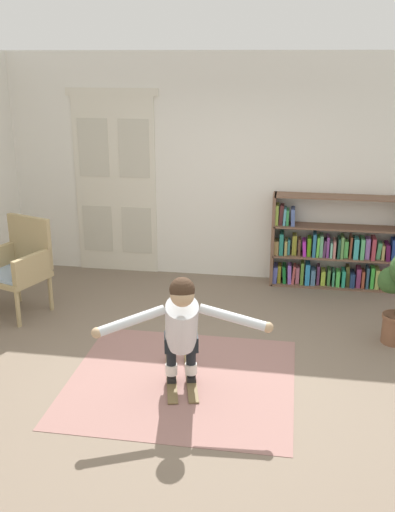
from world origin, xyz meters
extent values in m
plane|color=#736353|center=(0.00, 0.00, 0.00)|extent=(7.20, 7.20, 0.00)
cube|color=silver|center=(0.00, 2.60, 1.45)|extent=(6.00, 0.10, 2.90)
cube|color=beige|center=(-1.83, 2.54, 1.18)|extent=(0.55, 0.04, 2.35)
cube|color=beige|center=(-1.83, 2.52, 1.69)|extent=(0.41, 0.01, 0.76)
cube|color=beige|center=(-1.83, 2.52, 0.59)|extent=(0.41, 0.01, 0.64)
cube|color=beige|center=(-1.28, 2.54, 1.18)|extent=(0.55, 0.04, 2.35)
cube|color=beige|center=(-1.28, 2.52, 1.69)|extent=(0.41, 0.01, 0.76)
cube|color=beige|center=(-1.28, 2.52, 0.59)|extent=(0.41, 0.01, 0.64)
cube|color=beige|center=(-1.56, 2.54, 2.40)|extent=(1.22, 0.04, 0.10)
cube|color=#926861|center=(-0.14, -0.25, 0.00)|extent=(2.05, 1.89, 0.01)
cube|color=brown|center=(0.57, 2.39, 0.60)|extent=(0.04, 0.30, 1.19)
cube|color=brown|center=(1.40, 2.39, 0.01)|extent=(1.68, 0.30, 0.02)
cube|color=brown|center=(1.40, 2.39, 0.40)|extent=(1.68, 0.30, 0.02)
cube|color=brown|center=(1.40, 2.39, 0.79)|extent=(1.68, 0.30, 0.02)
cube|color=brown|center=(1.40, 2.39, 1.18)|extent=(1.68, 0.30, 0.02)
cube|color=#5059A7|center=(0.61, 2.40, 0.13)|extent=(0.07, 0.24, 0.22)
cube|color=olive|center=(0.67, 2.39, 0.14)|extent=(0.04, 0.16, 0.23)
cube|color=#16712C|center=(0.73, 2.41, 0.13)|extent=(0.06, 0.23, 0.23)
cube|color=#875AC0|center=(0.80, 2.37, 0.15)|extent=(0.06, 0.15, 0.26)
cube|color=#AB4A4B|center=(0.85, 2.38, 0.14)|extent=(0.05, 0.17, 0.24)
cube|color=#C46986|center=(0.90, 2.40, 0.13)|extent=(0.05, 0.14, 0.22)
cube|color=#558330|center=(0.96, 2.38, 0.17)|extent=(0.04, 0.18, 0.30)
cube|color=#2984C1|center=(1.03, 2.39, 0.16)|extent=(0.06, 0.20, 0.28)
cube|color=teal|center=(1.10, 2.40, 0.12)|extent=(0.05, 0.20, 0.20)
cube|color=#592C53|center=(1.17, 2.41, 0.15)|extent=(0.03, 0.16, 0.25)
cube|color=#97BA38|center=(1.23, 2.41, 0.11)|extent=(0.05, 0.20, 0.19)
cube|color=#43873F|center=(1.30, 2.41, 0.13)|extent=(0.04, 0.19, 0.21)
cube|color=#3C986B|center=(1.36, 2.41, 0.12)|extent=(0.03, 0.21, 0.19)
cube|color=#4DC44F|center=(1.41, 2.38, 0.12)|extent=(0.05, 0.17, 0.20)
cube|color=teal|center=(1.48, 2.39, 0.13)|extent=(0.04, 0.22, 0.21)
cube|color=#505223|center=(1.54, 2.41, 0.15)|extent=(0.06, 0.15, 0.27)
cube|color=navy|center=(1.60, 2.40, 0.11)|extent=(0.06, 0.24, 0.18)
cube|color=#7E3160|center=(1.67, 2.40, 0.15)|extent=(0.05, 0.19, 0.25)
cube|color=#97442E|center=(1.73, 2.38, 0.13)|extent=(0.04, 0.17, 0.22)
cube|color=#2C516A|center=(1.78, 2.38, 0.16)|extent=(0.03, 0.19, 0.28)
cube|color=green|center=(1.84, 2.37, 0.16)|extent=(0.04, 0.15, 0.28)
cube|color=#9FAF55|center=(1.90, 2.39, 0.15)|extent=(0.05, 0.21, 0.26)
cube|color=#AD2525|center=(1.97, 2.40, 0.11)|extent=(0.06, 0.23, 0.19)
cube|color=purple|center=(2.05, 2.41, 0.12)|extent=(0.07, 0.15, 0.21)
cube|color=olive|center=(0.62, 2.38, 0.50)|extent=(0.06, 0.18, 0.18)
cube|color=#217769|center=(0.68, 2.40, 0.55)|extent=(0.05, 0.24, 0.28)
cube|color=#97904D|center=(0.74, 2.39, 0.50)|extent=(0.03, 0.21, 0.19)
cube|color=teal|center=(0.77, 2.39, 0.51)|extent=(0.03, 0.14, 0.20)
cube|color=olive|center=(0.84, 2.40, 0.54)|extent=(0.06, 0.17, 0.26)
cube|color=brown|center=(0.90, 2.38, 0.52)|extent=(0.03, 0.18, 0.22)
cube|color=purple|center=(0.97, 2.40, 0.51)|extent=(0.06, 0.23, 0.20)
cube|color=#519517|center=(1.03, 2.39, 0.53)|extent=(0.05, 0.19, 0.24)
cube|color=teal|center=(1.09, 2.38, 0.56)|extent=(0.04, 0.22, 0.30)
cube|color=#62CF46|center=(1.14, 2.38, 0.54)|extent=(0.04, 0.20, 0.26)
cube|color=#60A87C|center=(1.18, 2.39, 0.55)|extent=(0.04, 0.20, 0.28)
cube|color=#4D2D52|center=(1.22, 2.38, 0.52)|extent=(0.05, 0.17, 0.22)
cube|color=#7A3B89|center=(1.26, 2.39, 0.54)|extent=(0.03, 0.22, 0.26)
cube|color=#7ECFB0|center=(1.30, 2.38, 0.51)|extent=(0.03, 0.21, 0.20)
cube|color=tan|center=(1.34, 2.37, 0.52)|extent=(0.03, 0.23, 0.22)
cube|color=#1E4F3C|center=(1.40, 2.37, 0.54)|extent=(0.04, 0.23, 0.25)
cube|color=#609650|center=(1.43, 2.38, 0.55)|extent=(0.03, 0.23, 0.28)
cube|color=#5ACA5F|center=(1.49, 2.39, 0.52)|extent=(0.05, 0.16, 0.22)
cube|color=brown|center=(1.54, 2.40, 0.55)|extent=(0.03, 0.23, 0.28)
cube|color=teal|center=(1.61, 2.38, 0.54)|extent=(0.06, 0.21, 0.26)
cube|color=#54B471|center=(1.68, 2.38, 0.54)|extent=(0.05, 0.23, 0.26)
cube|color=#996BC1|center=(1.75, 2.38, 0.54)|extent=(0.06, 0.16, 0.26)
cube|color=#A23846|center=(1.82, 2.37, 0.55)|extent=(0.05, 0.23, 0.28)
cube|color=#55BF7C|center=(1.89, 2.40, 0.52)|extent=(0.07, 0.14, 0.21)
cube|color=#CEC171|center=(1.94, 2.40, 0.50)|extent=(0.03, 0.20, 0.18)
cube|color=#4C113D|center=(1.99, 2.38, 0.52)|extent=(0.06, 0.23, 0.21)
cube|color=navy|center=(2.07, 2.39, 0.54)|extent=(0.06, 0.18, 0.27)
cube|color=#A6C84E|center=(0.60, 2.40, 0.93)|extent=(0.04, 0.20, 0.25)
cube|color=#56282C|center=(0.66, 2.41, 0.93)|extent=(0.06, 0.15, 0.25)
cube|color=#54A4B9|center=(0.70, 2.40, 0.91)|extent=(0.04, 0.20, 0.21)
cube|color=#2F8847|center=(0.74, 2.39, 0.90)|extent=(0.03, 0.18, 0.20)
cube|color=#4A609B|center=(0.81, 2.39, 0.91)|extent=(0.06, 0.21, 0.22)
cylinder|color=tan|center=(-2.12, 0.59, 0.21)|extent=(0.06, 0.06, 0.42)
cylinder|color=tan|center=(-2.43, 1.25, 0.21)|extent=(0.06, 0.06, 0.42)
cylinder|color=tan|center=(-1.94, 1.08, 0.21)|extent=(0.06, 0.06, 0.42)
cube|color=tan|center=(-2.27, 0.92, 0.45)|extent=(0.77, 0.77, 0.06)
cube|color=#98AFCA|center=(-2.27, 0.92, 0.50)|extent=(0.69, 0.69, 0.04)
cube|color=tan|center=(-2.18, 1.17, 0.80)|extent=(0.59, 0.26, 0.60)
cube|color=tan|center=(-2.02, 0.83, 0.62)|extent=(0.24, 0.55, 0.28)
cylinder|color=brown|center=(1.90, 0.87, 0.16)|extent=(0.26, 0.26, 0.31)
sphere|color=#2F5124|center=(1.79, 0.91, 0.65)|extent=(0.21, 0.21, 0.21)
sphere|color=#2F5124|center=(1.83, 0.92, 0.67)|extent=(0.28, 0.28, 0.28)
cube|color=brown|center=(-0.22, -0.27, 0.01)|extent=(0.27, 0.79, 0.01)
cube|color=brown|center=(-0.31, 0.08, 0.05)|extent=(0.11, 0.13, 0.06)
cube|color=black|center=(-0.22, -0.29, 0.04)|extent=(0.11, 0.14, 0.04)
cube|color=brown|center=(-0.05, -0.23, 0.01)|extent=(0.27, 0.79, 0.01)
cube|color=brown|center=(-0.14, 0.13, 0.05)|extent=(0.11, 0.13, 0.06)
cube|color=black|center=(-0.04, -0.25, 0.04)|extent=(0.11, 0.14, 0.04)
cylinder|color=white|center=(-0.22, -0.27, 0.13)|extent=(0.13, 0.13, 0.10)
cylinder|color=black|center=(-0.22, -0.27, 0.33)|extent=(0.11, 0.11, 0.30)
cylinder|color=black|center=(-0.22, -0.30, 0.42)|extent=(0.13, 0.13, 0.22)
cylinder|color=white|center=(-0.05, -0.23, 0.13)|extent=(0.13, 0.13, 0.10)
cylinder|color=black|center=(-0.05, -0.23, 0.33)|extent=(0.11, 0.11, 0.30)
cylinder|color=black|center=(-0.04, -0.26, 0.42)|extent=(0.13, 0.13, 0.22)
cube|color=black|center=(-0.13, -0.28, 0.42)|extent=(0.33, 0.25, 0.14)
cylinder|color=silver|center=(-0.10, -0.41, 0.64)|extent=(0.39, 0.55, 0.59)
sphere|color=tan|center=(-0.06, -0.59, 1.00)|extent=(0.24, 0.24, 0.20)
sphere|color=#382619|center=(-0.06, -0.58, 1.04)|extent=(0.25, 0.25, 0.21)
cylinder|color=silver|center=(-0.46, -0.72, 0.80)|extent=(0.54, 0.38, 0.18)
sphere|color=tan|center=(-0.70, -0.87, 0.75)|extent=(0.11, 0.11, 0.09)
cylinder|color=silver|center=(0.36, -0.52, 0.80)|extent=(0.59, 0.14, 0.18)
sphere|color=tan|center=(0.64, -0.55, 0.75)|extent=(0.11, 0.11, 0.09)
camera|label=1|loc=(0.78, -4.92, 2.83)|focal=41.31mm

